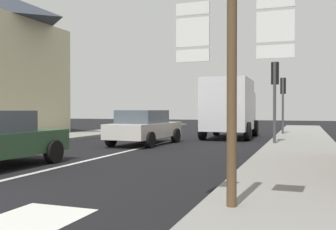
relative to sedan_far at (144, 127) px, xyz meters
The scene contains 10 objects.
ground_plane 0.91m from the sedan_far, 18.20° to the right, with size 80.00×80.00×0.00m, color black.
sidewalk_right 6.73m from the sedan_far, 18.77° to the right, with size 2.66×44.00×0.14m, color gray.
sidewalk_left 5.86m from the sedan_far, 158.26° to the right, with size 2.66×44.00×0.14m, color gray.
lane_centre_stripe 4.25m from the sedan_far, 83.58° to the right, with size 0.16×12.00×0.01m, color silver.
lane_turn_arrow 11.56m from the sedan_far, 75.13° to the right, with size 1.20×2.20×0.01m, color silver.
sedan_far is the anchor object (origin of this frame).
delivery_truck 5.69m from the sedan_far, 60.52° to the left, with size 2.53×5.02×3.05m.
route_sign_post 11.20m from the sedan_far, 60.56° to the right, with size 1.66×0.14×3.20m.
traffic_light_far_right 9.32m from the sedan_far, 54.64° to the left, with size 0.30×0.49×3.29m.
traffic_light_near_right 5.70m from the sedan_far, 11.67° to the left, with size 0.30×0.49×3.43m.
Camera 1 is at (5.96, -4.88, 1.49)m, focal length 40.91 mm.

